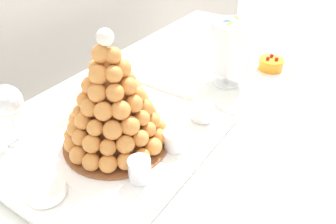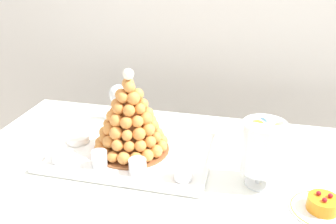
% 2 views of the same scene
% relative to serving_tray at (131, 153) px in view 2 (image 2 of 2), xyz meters
% --- Properties ---
extents(backdrop_wall, '(4.80, 0.10, 2.50)m').
position_rel_serving_tray_xyz_m(backdrop_wall, '(0.26, 0.84, 0.45)').
color(backdrop_wall, silver).
rests_on(backdrop_wall, ground_plane).
extents(buffet_table, '(1.71, 0.96, 0.80)m').
position_rel_serving_tray_xyz_m(buffet_table, '(0.26, -0.07, -0.10)').
color(buffet_table, brown).
rests_on(buffet_table, ground_plane).
extents(serving_tray, '(0.59, 0.41, 0.02)m').
position_rel_serving_tray_xyz_m(serving_tray, '(0.00, 0.00, 0.00)').
color(serving_tray, white).
rests_on(serving_tray, buffet_table).
extents(croquembouche, '(0.28, 0.28, 0.32)m').
position_rel_serving_tray_xyz_m(croquembouche, '(-0.00, 0.02, 0.12)').
color(croquembouche, brown).
rests_on(croquembouche, serving_tray).
extents(dessert_cup_left, '(0.06, 0.06, 0.05)m').
position_rel_serving_tray_xyz_m(dessert_cup_left, '(-0.23, -0.11, 0.03)').
color(dessert_cup_left, silver).
rests_on(dessert_cup_left, serving_tray).
extents(dessert_cup_mid_left, '(0.05, 0.05, 0.06)m').
position_rel_serving_tray_xyz_m(dessert_cup_mid_left, '(-0.07, -0.11, 0.03)').
color(dessert_cup_mid_left, silver).
rests_on(dessert_cup_mid_left, serving_tray).
extents(dessert_cup_centre, '(0.06, 0.06, 0.05)m').
position_rel_serving_tray_xyz_m(dessert_cup_centre, '(0.07, -0.12, 0.03)').
color(dessert_cup_centre, silver).
rests_on(dessert_cup_centre, serving_tray).
extents(dessert_cup_mid_right, '(0.06, 0.06, 0.05)m').
position_rel_serving_tray_xyz_m(dessert_cup_mid_right, '(0.22, -0.11, 0.03)').
color(dessert_cup_mid_right, silver).
rests_on(dessert_cup_mid_right, serving_tray).
extents(creme_brulee_ramekin, '(0.09, 0.09, 0.03)m').
position_rel_serving_tray_xyz_m(creme_brulee_ramekin, '(-0.23, 0.03, 0.02)').
color(creme_brulee_ramekin, white).
rests_on(creme_brulee_ramekin, serving_tray).
extents(macaron_goblet, '(0.13, 0.13, 0.23)m').
position_rel_serving_tray_xyz_m(macaron_goblet, '(0.46, -0.08, 0.13)').
color(macaron_goblet, white).
rests_on(macaron_goblet, buffet_table).
extents(fruit_tart_plate, '(0.18, 0.18, 0.06)m').
position_rel_serving_tray_xyz_m(fruit_tart_plate, '(0.64, -0.17, 0.01)').
color(fruit_tart_plate, white).
rests_on(fruit_tart_plate, buffet_table).
extents(wine_glass, '(0.08, 0.08, 0.17)m').
position_rel_serving_tray_xyz_m(wine_glass, '(-0.14, 0.26, 0.12)').
color(wine_glass, silver).
rests_on(wine_glass, buffet_table).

